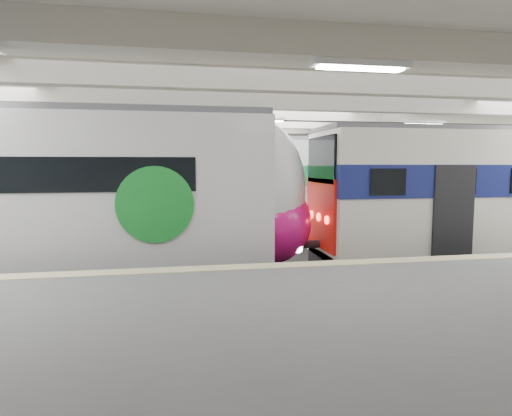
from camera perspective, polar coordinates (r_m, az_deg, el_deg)
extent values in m
cube|color=black|center=(13.28, 2.54, -9.23)|extent=(36.00, 24.00, 0.10)
cube|color=silver|center=(13.02, 2.65, 15.33)|extent=(36.00, 24.00, 0.20)
cube|color=beige|center=(22.70, -3.03, 4.11)|extent=(30.00, 0.10, 5.50)
cube|color=#5B5B5D|center=(7.23, 14.61, -17.42)|extent=(30.00, 7.00, 1.10)
cube|color=beige|center=(9.95, 6.75, -7.45)|extent=(30.00, 0.50, 0.02)
cube|color=beige|center=(15.53, -10.80, 3.30)|extent=(0.50, 0.50, 5.50)
cube|color=beige|center=(17.40, 16.62, 3.41)|extent=(0.50, 0.50, 5.50)
cube|color=beige|center=(12.97, 2.65, 14.03)|extent=(30.00, 18.00, 0.50)
cube|color=#59544C|center=(13.25, 2.54, -8.69)|extent=(30.00, 1.52, 0.16)
cube|color=#59544C|center=(18.53, -1.23, -4.54)|extent=(30.00, 1.52, 0.16)
cylinder|color=black|center=(12.90, 2.64, 11.61)|extent=(30.00, 0.03, 0.03)
cylinder|color=black|center=(18.29, -1.26, 9.86)|extent=(30.00, 0.03, 0.03)
cube|color=white|center=(11.01, 5.03, 13.78)|extent=(26.00, 8.40, 0.12)
cube|color=silver|center=(13.32, -30.04, 1.62)|extent=(13.99, 3.12, 4.20)
ellipsoid|color=silver|center=(12.78, 0.98, 2.24)|extent=(2.48, 3.06, 4.11)
ellipsoid|color=#C7106B|center=(12.89, 1.50, -1.85)|extent=(2.63, 3.12, 2.52)
cylinder|color=#18872C|center=(10.98, -13.31, 0.43)|extent=(1.94, 0.06, 1.94)
cube|color=#4C4C51|center=(13.38, -30.51, 11.06)|extent=(13.99, 2.56, 0.20)
cube|color=black|center=(13.64, -29.57, -7.84)|extent=(13.99, 2.19, 0.70)
cube|color=red|center=(13.31, 8.59, -0.69)|extent=(0.08, 2.55, 2.14)
cube|color=black|center=(13.23, 8.70, 6.37)|extent=(0.08, 2.40, 1.40)
cube|color=silver|center=(18.06, -13.41, 2.59)|extent=(14.31, 2.91, 3.88)
cube|color=#18872C|center=(18.05, -13.45, 4.21)|extent=(14.35, 2.97, 0.82)
cube|color=#4C4C51|center=(18.08, -13.56, 9.07)|extent=(14.31, 2.40, 0.16)
cube|color=black|center=(18.30, -13.26, -4.12)|extent=(14.31, 2.60, 0.60)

